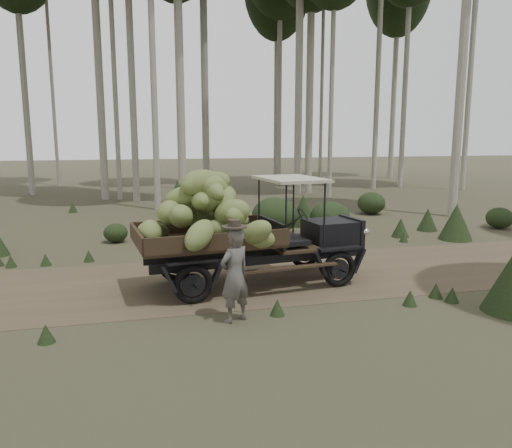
% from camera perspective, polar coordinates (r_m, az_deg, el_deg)
% --- Properties ---
extents(ground, '(120.00, 120.00, 0.00)m').
position_cam_1_polar(ground, '(11.01, -3.25, -6.42)').
color(ground, '#473D2B').
rests_on(ground, ground).
extents(dirt_track, '(70.00, 4.00, 0.01)m').
position_cam_1_polar(dirt_track, '(11.01, -3.25, -6.40)').
color(dirt_track, brown).
rests_on(dirt_track, ground).
extents(banana_truck, '(5.08, 2.67, 2.57)m').
position_cam_1_polar(banana_truck, '(10.18, -3.36, 0.87)').
color(banana_truck, black).
rests_on(banana_truck, ground).
extents(farmer, '(0.70, 0.63, 1.76)m').
position_cam_1_polar(farmer, '(8.42, -2.45, -5.72)').
color(farmer, '#524F4B').
rests_on(farmer, ground).
extents(undergrowth, '(20.78, 23.08, 1.37)m').
position_cam_1_polar(undergrowth, '(12.93, 0.18, -1.50)').
color(undergrowth, '#233319').
rests_on(undergrowth, ground).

